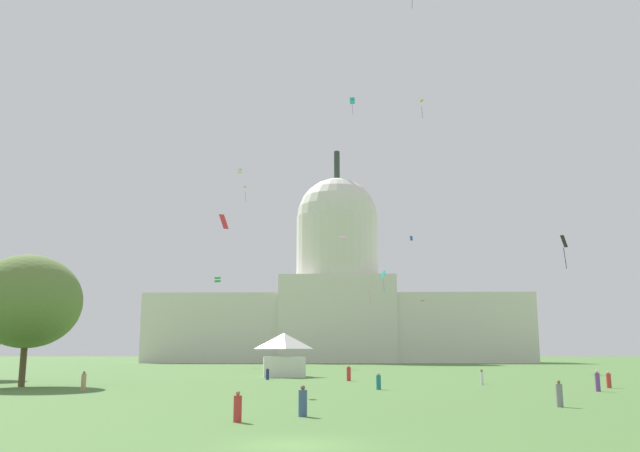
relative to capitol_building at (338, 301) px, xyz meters
The scene contains 26 objects.
ground_plane 175.87m from the capitol_building, 90.37° to the right, with size 800.00×800.00×0.00m, color #4C7538.
capitol_building is the anchor object (origin of this frame).
event_tent 111.81m from the capitol_building, 93.56° to the right, with size 6.36×6.83×5.72m.
tree_west_mid 139.19m from the capitol_building, 102.50° to the right, with size 11.79×12.52×12.77m.
person_navy_front_right 120.85m from the capitol_building, 93.87° to the right, with size 0.52×0.52×1.50m.
person_denim_front_left 165.16m from the capitol_building, 90.49° to the right, with size 0.46×0.46×1.60m.
person_red_mid_center 123.47m from the capitol_building, 89.27° to the right, with size 0.52×0.52×1.80m.
person_teal_back_center 140.61m from the capitol_building, 88.36° to the right, with size 0.54×0.54×1.50m.
person_purple_near_tree_east 144.61m from the capitol_building, 81.03° to the right, with size 0.46×0.46×1.79m.
person_white_mid_right 132.90m from the capitol_building, 83.51° to the right, with size 0.39×0.39×1.54m.
person_grey_back_right 159.39m from the capitol_building, 84.92° to the right, with size 0.50×0.50×1.61m.
person_tan_aisle_center 145.06m from the capitol_building, 98.55° to the right, with size 0.52×0.52×1.67m.
person_red_lawn_far_right 168.11m from the capitol_building, 91.51° to the right, with size 0.55×0.55×1.47m.
person_red_near_tent 139.76m from the capitol_building, 79.42° to the right, with size 0.60×0.60×1.53m.
kite_turquoise_low 75.21m from the capitol_building, 83.20° to the right, with size 0.78×1.23×3.96m.
kite_pink_low 32.45m from the capitol_building, 46.90° to the right, with size 1.34×1.44×0.25m.
kite_black_low 126.12m from the capitol_building, 77.79° to the right, with size 0.71×0.90×3.96m.
kite_magenta_mid 41.87m from the capitol_building, 88.35° to the right, with size 1.92×1.37×0.34m.
kite_red_low 141.14m from the capitol_building, 94.07° to the right, with size 0.85×0.67×1.45m.
kite_green_mid 61.40m from the capitol_building, 115.19° to the right, with size 1.24×1.29×1.34m.
kite_orange_mid 35.54m from the capitol_building, 76.91° to the right, with size 1.41×1.60×4.17m.
kite_cyan_high 72.52m from the capitol_building, 86.55° to the right, with size 1.17×1.19×3.84m.
kite_lime_high 86.98m from the capitol_building, 78.49° to the right, with size 0.87×1.49×3.43m.
kite_white_high 55.45m from the capitol_building, 120.80° to the right, with size 1.39×1.39×1.38m.
kite_gold_high 66.65m from the capitol_building, 107.67° to the right, with size 1.02×1.53×2.92m.
kite_blue_mid 36.25m from the capitol_building, 53.93° to the right, with size 0.73×1.09×1.30m.
Camera 1 is at (1.65, -25.33, 3.39)m, focal length 37.38 mm.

